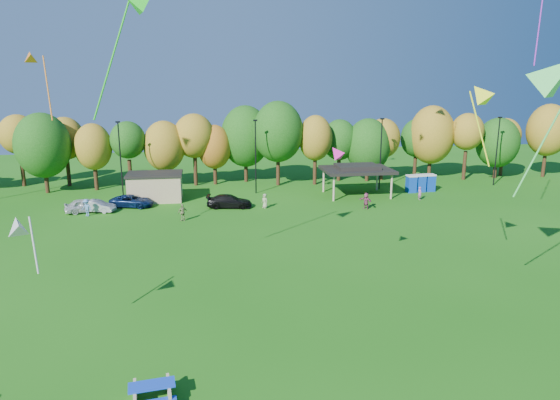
{
  "coord_description": "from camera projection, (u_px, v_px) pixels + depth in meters",
  "views": [
    {
      "loc": [
        -4.24,
        -20.38,
        13.66
      ],
      "look_at": [
        -0.19,
        6.0,
        7.26
      ],
      "focal_mm": 32.0,
      "sensor_mm": 36.0,
      "label": 1
    }
  ],
  "objects": [
    {
      "name": "car_a",
      "position": [
        86.0,
        205.0,
        53.02
      ],
      "size": [
        4.69,
        3.01,
        1.49
      ],
      "primitive_type": "imported",
      "rotation": [
        0.0,
        0.0,
        1.88
      ],
      "color": "silver",
      "rests_on": "ground"
    },
    {
      "name": "ground",
      "position": [
        303.0,
        379.0,
        23.41
      ],
      "size": [
        160.0,
        160.0,
        0.0
      ],
      "primitive_type": "plane",
      "color": "#19600F",
      "rests_on": "ground"
    },
    {
      "name": "kite_12",
      "position": [
        336.0,
        152.0,
        31.04
      ],
      "size": [
        1.5,
        1.49,
        1.21
      ],
      "color": "#C40A7E"
    },
    {
      "name": "kite_7",
      "position": [
        18.0,
        225.0,
        24.65
      ],
      "size": [
        1.6,
        2.24,
        3.51
      ],
      "color": "#B1B1B1"
    },
    {
      "name": "tree_line",
      "position": [
        228.0,
        141.0,
        65.62
      ],
      "size": [
        93.57,
        10.55,
        11.15
      ],
      "color": "black",
      "rests_on": "ground"
    },
    {
      "name": "far_person_1",
      "position": [
        265.0,
        201.0,
        54.7
      ],
      "size": [
        0.88,
        0.94,
        1.61
      ],
      "primitive_type": "imported",
      "rotation": [
        0.0,
        0.0,
        5.34
      ],
      "color": "#929E6C",
      "rests_on": "ground"
    },
    {
      "name": "kite_2",
      "position": [
        558.0,
        75.0,
        26.48
      ],
      "size": [
        4.27,
        4.46,
        8.05
      ],
      "color": "#4DDA5A"
    },
    {
      "name": "car_d",
      "position": [
        229.0,
        201.0,
        54.91
      ],
      "size": [
        5.19,
        2.72,
        1.43
      ],
      "primitive_type": "imported",
      "rotation": [
        0.0,
        0.0,
        1.42
      ],
      "color": "black",
      "rests_on": "ground"
    },
    {
      "name": "kite_4",
      "position": [
        144.0,
        0.0,
        26.76
      ],
      "size": [
        4.48,
        2.05,
        7.52
      ],
      "color": "#1AC91A"
    },
    {
      "name": "car_b",
      "position": [
        97.0,
        206.0,
        53.08
      ],
      "size": [
        4.1,
        2.33,
        1.28
      ],
      "primitive_type": "imported",
      "rotation": [
        0.0,
        0.0,
        1.3
      ],
      "color": "#A9A8AE",
      "rests_on": "ground"
    },
    {
      "name": "kite_5",
      "position": [
        31.0,
        58.0,
        35.28
      ],
      "size": [
        1.63,
        3.05,
        5.28
      ],
      "color": "orange"
    },
    {
      "name": "far_person_3",
      "position": [
        183.0,
        212.0,
        49.65
      ],
      "size": [
        1.1,
        0.83,
        1.74
      ],
      "primitive_type": "imported",
      "rotation": [
        0.0,
        0.0,
        3.6
      ],
      "color": "#828853",
      "rests_on": "ground"
    },
    {
      "name": "far_person_2",
      "position": [
        366.0,
        201.0,
        54.35
      ],
      "size": [
        1.36,
        1.69,
        1.8
      ],
      "primitive_type": "imported",
      "rotation": [
        0.0,
        0.0,
        5.29
      ],
      "color": "#863756",
      "rests_on": "ground"
    },
    {
      "name": "far_person_4",
      "position": [
        420.0,
        193.0,
        58.53
      ],
      "size": [
        0.5,
        0.64,
        1.56
      ],
      "primitive_type": "imported",
      "rotation": [
        0.0,
        0.0,
        1.82
      ],
      "color": "#BC58A2",
      "rests_on": "ground"
    },
    {
      "name": "porta_potties",
      "position": [
        421.0,
        183.0,
        62.75
      ],
      "size": [
        3.75,
        1.44,
        2.18
      ],
      "color": "#0C3BA8",
      "rests_on": "ground"
    },
    {
      "name": "car_c",
      "position": [
        132.0,
        201.0,
        55.26
      ],
      "size": [
        5.17,
        3.39,
        1.32
      ],
      "primitive_type": "imported",
      "rotation": [
        0.0,
        0.0,
        1.3
      ],
      "color": "#0B1D45",
      "rests_on": "ground"
    },
    {
      "name": "lamp_posts",
      "position": [
        256.0,
        154.0,
        61.0
      ],
      "size": [
        64.5,
        0.25,
        9.09
      ],
      "color": "black",
      "rests_on": "ground"
    },
    {
      "name": "utility_building",
      "position": [
        155.0,
        187.0,
        58.07
      ],
      "size": [
        6.3,
        4.3,
        3.25
      ],
      "color": "tan",
      "rests_on": "ground"
    },
    {
      "name": "picnic_table",
      "position": [
        152.0,
        392.0,
        21.66
      ],
      "size": [
        2.17,
        1.88,
        0.86
      ],
      "rotation": [
        0.0,
        0.0,
        0.13
      ],
      "color": "tan",
      "rests_on": "ground"
    },
    {
      "name": "far_person_0",
      "position": [
        87.0,
        208.0,
        51.4
      ],
      "size": [
        1.33,
        1.1,
        1.79
      ],
      "primitive_type": "imported",
      "rotation": [
        0.0,
        0.0,
        5.84
      ],
      "color": "#5581BC",
      "rests_on": "ground"
    },
    {
      "name": "pavilion",
      "position": [
        357.0,
        169.0,
        60.28
      ],
      "size": [
        8.2,
        6.2,
        3.77
      ],
      "color": "tan",
      "rests_on": "ground"
    },
    {
      "name": "kite_6",
      "position": [
        480.0,
        94.0,
        30.19
      ],
      "size": [
        2.53,
        3.1,
        5.52
      ],
      "color": "#D8E818"
    }
  ]
}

